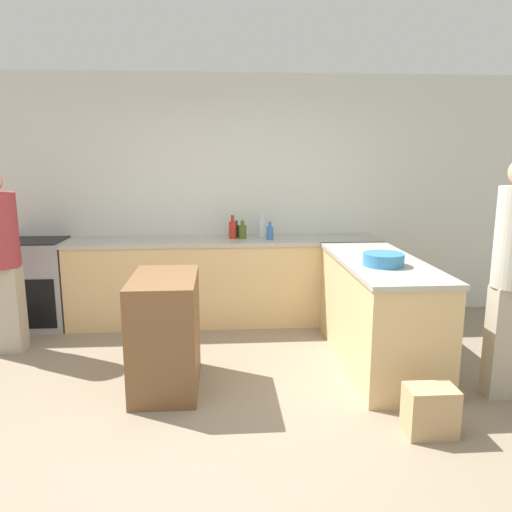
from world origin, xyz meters
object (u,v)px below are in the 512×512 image
(mixing_bowl, at_px, (383,260))
(water_bottle_blue, at_px, (270,233))
(island_table, at_px, (166,332))
(paper_bag, at_px, (430,411))
(vinegar_bottle_clear, at_px, (262,227))
(hot_sauce_bottle, at_px, (233,229))
(range_oven, at_px, (36,283))
(olive_oil_bottle, at_px, (243,231))
(wine_bottle_dark, at_px, (236,231))

(mixing_bowl, height_order, water_bottle_blue, water_bottle_blue)
(island_table, height_order, mixing_bowl, mixing_bowl)
(island_table, height_order, paper_bag, island_table)
(water_bottle_blue, height_order, paper_bag, water_bottle_blue)
(vinegar_bottle_clear, bearing_deg, hot_sauce_bottle, -166.09)
(vinegar_bottle_clear, bearing_deg, range_oven, -177.28)
(range_oven, distance_m, olive_oil_bottle, 2.28)
(hot_sauce_bottle, distance_m, olive_oil_bottle, 0.11)
(hot_sauce_bottle, bearing_deg, water_bottle_blue, -15.60)
(range_oven, distance_m, hot_sauce_bottle, 2.19)
(hot_sauce_bottle, height_order, vinegar_bottle_clear, vinegar_bottle_clear)
(vinegar_bottle_clear, height_order, wine_bottle_dark, vinegar_bottle_clear)
(mixing_bowl, bearing_deg, paper_bag, -88.05)
(water_bottle_blue, bearing_deg, hot_sauce_bottle, 164.40)
(range_oven, xyz_separation_m, water_bottle_blue, (2.51, -0.08, 0.54))
(island_table, bearing_deg, vinegar_bottle_clear, 62.05)
(hot_sauce_bottle, bearing_deg, range_oven, -179.05)
(water_bottle_blue, bearing_deg, paper_bag, -70.61)
(mixing_bowl, distance_m, water_bottle_blue, 1.58)
(range_oven, height_order, wine_bottle_dark, wine_bottle_dark)
(olive_oil_bottle, distance_m, wine_bottle_dark, 0.11)
(island_table, distance_m, wine_bottle_dark, 1.89)
(range_oven, distance_m, mixing_bowl, 3.64)
(olive_oil_bottle, bearing_deg, vinegar_bottle_clear, 21.98)
(range_oven, height_order, mixing_bowl, mixing_bowl)
(range_oven, height_order, water_bottle_blue, water_bottle_blue)
(mixing_bowl, bearing_deg, olive_oil_bottle, 126.31)
(mixing_bowl, distance_m, paper_bag, 1.27)
(water_bottle_blue, bearing_deg, vinegar_bottle_clear, 110.09)
(mixing_bowl, bearing_deg, range_oven, 156.34)
(island_table, bearing_deg, wine_bottle_dark, 70.01)
(range_oven, bearing_deg, hot_sauce_bottle, 0.95)
(range_oven, distance_m, paper_bag, 4.14)
(paper_bag, bearing_deg, wine_bottle_dark, 114.94)
(water_bottle_blue, distance_m, paper_bag, 2.63)
(mixing_bowl, xyz_separation_m, vinegar_bottle_clear, (-0.86, 1.56, 0.06))
(olive_oil_bottle, bearing_deg, range_oven, -179.30)
(paper_bag, bearing_deg, vinegar_bottle_clear, 109.44)
(island_table, bearing_deg, water_bottle_blue, 57.18)
(mixing_bowl, bearing_deg, hot_sauce_bottle, 128.79)
(island_table, bearing_deg, range_oven, 134.16)
(hot_sauce_bottle, bearing_deg, olive_oil_bottle, -4.07)
(island_table, relative_size, wine_bottle_dark, 4.84)
(paper_bag, bearing_deg, mixing_bowl, 91.95)
(olive_oil_bottle, height_order, wine_bottle_dark, olive_oil_bottle)
(island_table, distance_m, olive_oil_bottle, 1.84)
(range_oven, distance_m, water_bottle_blue, 2.57)
(island_table, xyz_separation_m, mixing_bowl, (1.77, 0.14, 0.53))
(vinegar_bottle_clear, bearing_deg, mixing_bowl, -61.08)
(water_bottle_blue, distance_m, wine_bottle_dark, 0.40)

